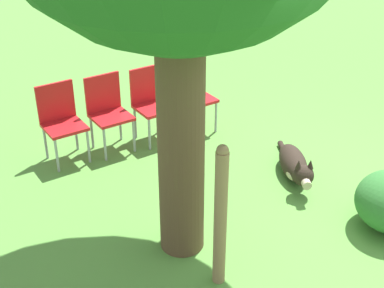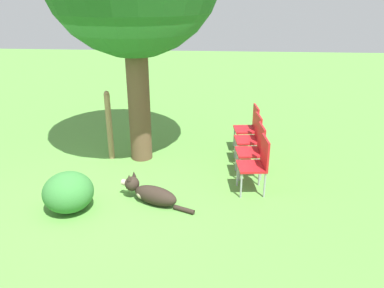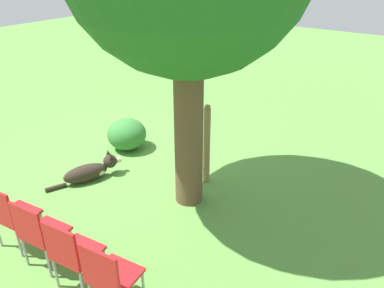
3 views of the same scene
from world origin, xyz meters
TOP-DOWN VIEW (x-y plane):
  - ground_plane at (0.00, 0.00)m, footprint 30.00×30.00m
  - dog at (0.63, -0.35)m, footprint 1.17×0.60m
  - fence_post at (-0.40, 1.19)m, footprint 0.11×0.11m
  - red_chair_0 at (2.23, 0.11)m, footprint 0.47×0.48m
  - red_chair_1 at (2.22, 0.67)m, footprint 0.47×0.48m
  - red_chair_2 at (2.22, 1.23)m, footprint 0.47×0.48m
  - red_chair_3 at (2.22, 1.79)m, footprint 0.47×0.48m

SIDE VIEW (x-z plane):
  - ground_plane at x=0.00m, z-range 0.00..0.00m
  - dog at x=0.63m, z-range -0.06..0.36m
  - red_chair_0 at x=2.23m, z-range 0.07..0.97m
  - red_chair_1 at x=2.22m, z-range 0.07..0.97m
  - red_chair_2 at x=2.22m, z-range 0.07..0.97m
  - red_chair_3 at x=2.22m, z-range 0.07..0.97m
  - fence_post at x=-0.40m, z-range 0.01..1.32m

